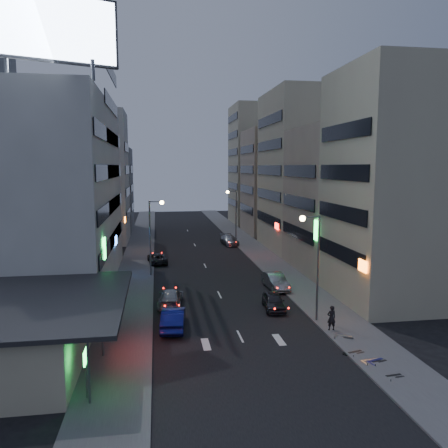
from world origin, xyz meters
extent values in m
plane|color=black|center=(0.00, 0.00, 0.00)|extent=(180.00, 180.00, 0.00)
cube|color=#4C4C4F|center=(-8.00, 30.00, 0.06)|extent=(4.00, 120.00, 0.12)
cube|color=#4C4C4F|center=(8.00, 30.00, 0.06)|extent=(4.00, 120.00, 0.12)
cube|color=tan|center=(-14.00, 2.00, 1.80)|extent=(8.00, 12.00, 3.60)
cube|color=black|center=(-13.00, 2.00, 3.75)|extent=(11.00, 13.00, 0.25)
cube|color=black|center=(-8.90, 2.00, 3.10)|extent=(0.12, 4.00, 0.90)
cube|color=#FF1E14|center=(-8.82, 2.00, 3.10)|extent=(0.04, 3.70, 0.70)
cube|color=beige|center=(-17.00, 20.00, 9.00)|extent=(14.00, 24.00, 18.00)
cube|color=tan|center=(15.00, 10.50, 10.00)|extent=(10.00, 11.00, 20.00)
cube|color=tan|center=(15.50, 22.00, 8.00)|extent=(11.00, 12.00, 16.00)
cube|color=tan|center=(15.00, 35.00, 11.00)|extent=(10.00, 14.00, 22.00)
cube|color=beige|center=(-15.50, 45.00, 10.00)|extent=(11.00, 10.00, 20.00)
cube|color=gray|center=(-16.00, 58.00, 7.50)|extent=(12.00, 10.00, 15.00)
cube|color=tan|center=(15.50, 50.00, 9.00)|extent=(11.00, 12.00, 18.00)
cube|color=tan|center=(16.00, 64.00, 12.00)|extent=(12.00, 12.00, 24.00)
cylinder|color=#595B60|center=(-16.00, 10.00, 18.75)|extent=(0.30, 0.30, 1.50)
cylinder|color=#595B60|center=(-10.00, 10.00, 18.75)|extent=(0.30, 0.30, 1.50)
cube|color=black|center=(-13.00, 10.00, 21.70)|extent=(9.52, 3.75, 5.00)
cube|color=#BFD7FF|center=(-12.92, 9.79, 21.70)|extent=(9.04, 3.34, 4.60)
cylinder|color=#595B60|center=(6.30, 6.00, 4.12)|extent=(0.16, 0.16, 8.00)
cylinder|color=#595B60|center=(5.60, 6.00, 8.02)|extent=(1.40, 0.10, 0.10)
sphere|color=#FFD88C|center=(5.00, 6.00, 7.92)|extent=(0.44, 0.44, 0.44)
cylinder|color=#595B60|center=(-6.30, 22.00, 4.12)|extent=(0.16, 0.16, 8.00)
cylinder|color=#595B60|center=(-5.60, 22.00, 8.02)|extent=(1.40, 0.10, 0.10)
sphere|color=#FFD88C|center=(-5.00, 22.00, 7.92)|extent=(0.44, 0.44, 0.44)
cylinder|color=#595B60|center=(6.30, 40.00, 4.12)|extent=(0.16, 0.16, 8.00)
cylinder|color=#595B60|center=(5.60, 40.00, 8.02)|extent=(1.40, 0.10, 0.10)
sphere|color=#FFD88C|center=(5.00, 40.00, 7.92)|extent=(0.44, 0.44, 0.44)
imported|color=#2B2A30|center=(3.82, 9.30, 0.68)|extent=(2.02, 4.14, 1.36)
imported|color=gray|center=(5.60, 15.14, 0.75)|extent=(1.82, 4.65, 1.51)
imported|color=black|center=(-5.60, 28.13, 0.64)|extent=(2.58, 4.77, 1.27)
imported|color=gray|center=(5.18, 39.32, 0.72)|extent=(2.48, 5.12, 1.44)
imported|color=navy|center=(-4.51, 6.23, 0.77)|extent=(2.06, 4.78, 1.53)
imported|color=gray|center=(-4.53, 11.57, 0.70)|extent=(2.48, 5.00, 1.40)
imported|color=black|center=(6.59, 3.89, 1.01)|extent=(0.68, 0.48, 1.78)
camera|label=1|loc=(-5.54, -24.45, 11.69)|focal=35.00mm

